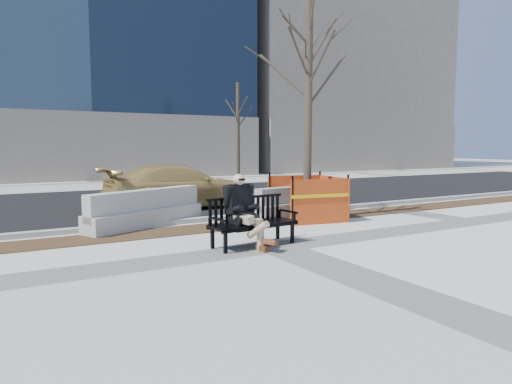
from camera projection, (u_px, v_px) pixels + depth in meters
ground at (276, 247)px, 9.12m from camera, size 120.00×120.00×0.00m
mulch_strip at (221, 227)px, 11.37m from camera, size 40.00×1.20×0.02m
asphalt_street at (150, 201)px, 16.74m from camera, size 60.00×10.40×0.01m
curb at (206, 219)px, 12.19m from camera, size 60.00×0.25×0.12m
building_right at (329, 31)px, 41.15m from camera, size 20.00×12.00×25.00m
bench at (253, 246)px, 9.24m from camera, size 1.96×0.87×1.01m
seated_man at (242, 247)px, 9.13m from camera, size 0.75×1.13×1.50m
tree_fence at (307, 219)px, 12.51m from camera, size 2.98×2.98×6.42m
sedan at (181, 208)px, 14.75m from camera, size 5.05×2.37×1.43m
jersey_barrier_left at (146, 227)px, 11.41m from camera, size 3.31×1.93×0.95m
jersey_barrier_right at (298, 215)px, 13.26m from camera, size 3.11×1.12×0.88m
far_tree_right at (238, 183)px, 24.65m from camera, size 2.85×2.85×5.85m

